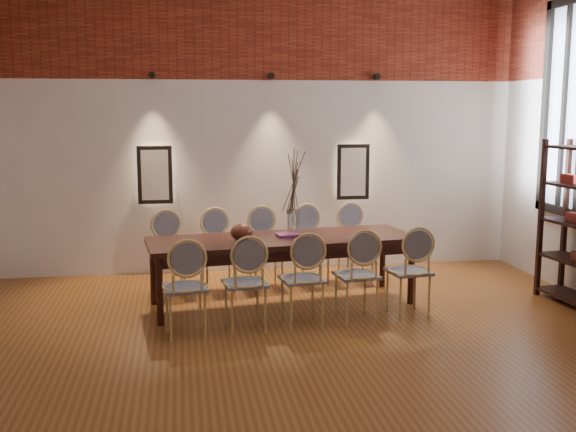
{
  "coord_description": "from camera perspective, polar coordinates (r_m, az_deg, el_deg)",
  "views": [
    {
      "loc": [
        -0.99,
        -5.28,
        2.15
      ],
      "look_at": [
        0.1,
        1.44,
        1.05
      ],
      "focal_mm": 42.0,
      "sensor_mm": 36.0,
      "label": 1
    }
  ],
  "objects": [
    {
      "name": "chair_near_c",
      "position": [
        6.71,
        1.2,
        -5.34
      ],
      "size": [
        0.49,
        0.49,
        0.94
      ],
      "primitive_type": null,
      "rotation": [
        0.0,
        0.0,
        0.12
      ],
      "color": "tan",
      "rests_on": "floor"
    },
    {
      "name": "chair_near_b",
      "position": [
        6.56,
        -3.65,
        -5.68
      ],
      "size": [
        0.49,
        0.49,
        0.94
      ],
      "primitive_type": null,
      "rotation": [
        0.0,
        0.0,
        0.12
      ],
      "color": "tan",
      "rests_on": "floor"
    },
    {
      "name": "window_mullion",
      "position": [
        8.53,
        22.37,
        8.49
      ],
      "size": [
        0.06,
        0.06,
        2.4
      ],
      "primitive_type": "cube",
      "color": "black",
      "rests_on": "wall_right"
    },
    {
      "name": "spot_fixture_left",
      "position": [
        8.72,
        -11.46,
        11.62
      ],
      "size": [
        0.08,
        0.1,
        0.08
      ],
      "primitive_type": "cylinder",
      "rotation": [
        1.57,
        0.0,
        0.0
      ],
      "color": "black",
      "rests_on": "wall_back"
    },
    {
      "name": "chair_near_d",
      "position": [
        6.89,
        5.83,
        -4.98
      ],
      "size": [
        0.49,
        0.49,
        0.94
      ],
      "primitive_type": null,
      "rotation": [
        0.0,
        0.0,
        0.12
      ],
      "color": "tan",
      "rests_on": "floor"
    },
    {
      "name": "bowl",
      "position": [
        7.17,
        -3.95,
        -1.38
      ],
      "size": [
        0.24,
        0.24,
        0.18
      ],
      "primitive_type": "ellipsoid",
      "color": "#59261B",
      "rests_on": "dining_table"
    },
    {
      "name": "chair_far_e",
      "position": [
        8.45,
        5.74,
        -2.34
      ],
      "size": [
        0.49,
        0.49,
        0.94
      ],
      "primitive_type": null,
      "rotation": [
        0.0,
        0.0,
        3.26
      ],
      "color": "tan",
      "rests_on": "floor"
    },
    {
      "name": "vase",
      "position": [
        7.35,
        0.47,
        -0.62
      ],
      "size": [
        0.14,
        0.14,
        0.3
      ],
      "primitive_type": "cylinder",
      "color": "silver",
      "rests_on": "dining_table"
    },
    {
      "name": "chair_near_a",
      "position": [
        6.47,
        -8.7,
        -5.98
      ],
      "size": [
        0.49,
        0.49,
        0.94
      ],
      "primitive_type": null,
      "rotation": [
        0.0,
        0.0,
        0.12
      ],
      "color": "tan",
      "rests_on": "floor"
    },
    {
      "name": "window_glass",
      "position": [
        8.54,
        22.49,
        8.49
      ],
      "size": [
        0.02,
        0.78,
        2.38
      ],
      "primitive_type": "cube",
      "color": "silver",
      "rests_on": "wall_right"
    },
    {
      "name": "floor",
      "position": [
        5.79,
        1.34,
        -12.72
      ],
      "size": [
        7.0,
        7.0,
        0.02
      ],
      "primitive_type": "cube",
      "color": "brown",
      "rests_on": "ground"
    },
    {
      "name": "niche_left",
      "position": [
        8.78,
        -11.19,
        3.44
      ],
      "size": [
        0.36,
        0.06,
        0.66
      ],
      "primitive_type": "cube",
      "color": "#FFEAC6",
      "rests_on": "wall_back"
    },
    {
      "name": "dried_branches",
      "position": [
        7.29,
        0.48,
        2.87
      ],
      "size": [
        0.5,
        0.5,
        0.7
      ],
      "primitive_type": null,
      "color": "#463727",
      "rests_on": "vase"
    },
    {
      "name": "wall_front",
      "position": [
        2.0,
        20.5,
        4.28
      ],
      "size": [
        7.0,
        0.1,
        4.0
      ],
      "primitive_type": "cube",
      "color": "silver",
      "rests_on": "ground"
    },
    {
      "name": "chair_far_a",
      "position": [
        7.91,
        -10.07,
        -3.23
      ],
      "size": [
        0.49,
        0.49,
        0.94
      ],
      "primitive_type": null,
      "rotation": [
        0.0,
        0.0,
        3.26
      ],
      "color": "tan",
      "rests_on": "floor"
    },
    {
      "name": "chair_near_e",
      "position": [
        7.12,
        10.17,
        -4.62
      ],
      "size": [
        0.49,
        0.49,
        0.94
      ],
      "primitive_type": null,
      "rotation": [
        0.0,
        0.0,
        0.12
      ],
      "color": "tan",
      "rests_on": "floor"
    },
    {
      "name": "chair_far_b",
      "position": [
        7.99,
        -5.94,
        -3.02
      ],
      "size": [
        0.49,
        0.49,
        0.94
      ],
      "primitive_type": null,
      "rotation": [
        0.0,
        0.0,
        3.26
      ],
      "color": "tan",
      "rests_on": "floor"
    },
    {
      "name": "niche_right",
      "position": [
        9.07,
        5.48,
        3.75
      ],
      "size": [
        0.36,
        0.06,
        0.66
      ],
      "primitive_type": "cube",
      "color": "#FFEAC6",
      "rests_on": "wall_back"
    },
    {
      "name": "dining_table",
      "position": [
        7.42,
        -0.49,
        -4.66
      ],
      "size": [
        2.98,
        1.26,
        0.75
      ],
      "primitive_type": "cube",
      "rotation": [
        0.0,
        0.0,
        0.12
      ],
      "color": "#351410",
      "rests_on": "floor"
    },
    {
      "name": "brick_band_back",
      "position": [
        8.89,
        -2.84,
        16.27
      ],
      "size": [
        7.0,
        0.02,
        1.5
      ],
      "primitive_type": "cube",
      "color": "maroon",
      "rests_on": "ground"
    },
    {
      "name": "spot_fixture_right",
      "position": [
        9.09,
        7.52,
        11.62
      ],
      "size": [
        0.08,
        0.1,
        0.08
      ],
      "primitive_type": "cylinder",
      "rotation": [
        1.57,
        0.0,
        0.0
      ],
      "color": "black",
      "rests_on": "wall_back"
    },
    {
      "name": "wall_back",
      "position": [
        8.89,
        -2.83,
        8.2
      ],
      "size": [
        7.0,
        0.1,
        4.0
      ],
      "primitive_type": "cube",
      "color": "silver",
      "rests_on": "ground"
    },
    {
      "name": "chair_far_c",
      "position": [
        8.11,
        -1.9,
        -2.8
      ],
      "size": [
        0.49,
        0.49,
        0.94
      ],
      "primitive_type": null,
      "rotation": [
        0.0,
        0.0,
        3.26
      ],
      "color": "tan",
      "rests_on": "floor"
    },
    {
      "name": "book",
      "position": [
        7.4,
        0.07,
        -1.62
      ],
      "size": [
        0.28,
        0.21,
        0.03
      ],
      "primitive_type": "cube",
      "rotation": [
        0.0,
        0.0,
        0.12
      ],
      "color": "#822A73",
      "rests_on": "dining_table"
    },
    {
      "name": "window_frame",
      "position": [
        8.53,
        22.37,
        8.49
      ],
      "size": [
        0.08,
        0.9,
        2.5
      ],
      "primitive_type": "cube",
      "color": "black",
      "rests_on": "wall_right"
    },
    {
      "name": "spot_fixture_mid",
      "position": [
        8.79,
        -1.44,
        11.78
      ],
      "size": [
        0.08,
        0.1,
        0.08
      ],
      "primitive_type": "cylinder",
      "rotation": [
        1.57,
        0.0,
        0.0
      ],
      "color": "black",
      "rests_on": "wall_back"
    },
    {
      "name": "chair_far_d",
      "position": [
        8.26,
        2.0,
        -2.57
      ],
      "size": [
        0.49,
        0.49,
        0.94
      ],
      "primitive_type": null,
      "rotation": [
        0.0,
        0.0,
        3.26
      ],
      "color": "tan",
      "rests_on": "floor"
    }
  ]
}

